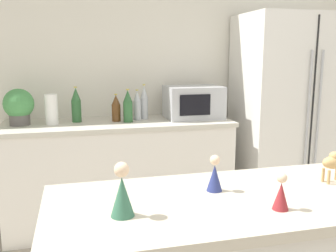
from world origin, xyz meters
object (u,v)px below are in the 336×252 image
(paper_towel_roll, at_px, (51,109))
(wise_man_figurine_crimson, at_px, (281,194))
(camel_figurine, at_px, (335,161))
(wise_man_figurine_purple, at_px, (122,193))
(back_bottle_1, at_px, (76,105))
(wise_man_figurine_blue, at_px, (215,176))
(back_bottle_3, at_px, (137,106))
(back_bottle_2, at_px, (116,108))
(back_bottle_4, at_px, (144,102))
(back_bottle_0, at_px, (128,106))
(potted_plant, at_px, (19,106))
(refrigerator, at_px, (289,115))
(microwave, at_px, (193,102))

(paper_towel_roll, xyz_separation_m, wise_man_figurine_crimson, (0.80, -2.09, 0.00))
(camel_figurine, distance_m, wise_man_figurine_purple, 0.84)
(back_bottle_1, xyz_separation_m, wise_man_figurine_blue, (0.46, -1.95, -0.01))
(back_bottle_3, bearing_deg, back_bottle_2, -174.23)
(back_bottle_2, distance_m, back_bottle_4, 0.26)
(back_bottle_0, distance_m, back_bottle_4, 0.20)
(potted_plant, bearing_deg, refrigerator, -1.97)
(wise_man_figurine_blue, distance_m, wise_man_figurine_crimson, 0.25)
(back_bottle_2, bearing_deg, back_bottle_4, 13.01)
(camel_figurine, height_order, wise_man_figurine_crimson, camel_figurine)
(camel_figurine, bearing_deg, microwave, 88.33)
(paper_towel_roll, bearing_deg, wise_man_figurine_purple, -81.29)
(back_bottle_1, xyz_separation_m, wise_man_figurine_crimson, (0.61, -2.16, -0.02))
(paper_towel_roll, relative_size, wise_man_figurine_crimson, 2.01)
(camel_figurine, bearing_deg, back_bottle_1, 115.56)
(wise_man_figurine_purple, bearing_deg, paper_towel_roll, 98.71)
(back_bottle_0, height_order, back_bottle_3, back_bottle_0)
(refrigerator, relative_size, paper_towel_roll, 7.40)
(microwave, height_order, wise_man_figurine_crimson, microwave)
(microwave, bearing_deg, refrigerator, -4.46)
(paper_towel_roll, distance_m, camel_figurine, 2.22)
(refrigerator, height_order, potted_plant, refrigerator)
(paper_towel_roll, relative_size, back_bottle_4, 0.81)
(refrigerator, height_order, back_bottle_0, refrigerator)
(camel_figurine, height_order, wise_man_figurine_blue, camel_figurine)
(potted_plant, height_order, back_bottle_0, potted_plant)
(refrigerator, xyz_separation_m, wise_man_figurine_purple, (-1.80, -1.97, 0.14))
(back_bottle_4, bearing_deg, back_bottle_0, -143.91)
(back_bottle_1, bearing_deg, camel_figurine, -64.44)
(paper_towel_roll, xyz_separation_m, microwave, (1.19, 0.02, 0.02))
(microwave, distance_m, back_bottle_0, 0.59)
(back_bottle_3, bearing_deg, back_bottle_0, -139.79)
(microwave, xyz_separation_m, camel_figurine, (-0.06, -1.93, 0.01))
(wise_man_figurine_crimson, bearing_deg, back_bottle_3, 92.79)
(back_bottle_0, height_order, camel_figurine, back_bottle_0)
(microwave, bearing_deg, potted_plant, 179.60)
(refrigerator, xyz_separation_m, microwave, (-0.91, 0.07, 0.14))
(back_bottle_0, xyz_separation_m, back_bottle_3, (0.09, 0.08, -0.01))
(paper_towel_roll, xyz_separation_m, back_bottle_1, (0.19, 0.07, 0.02))
(refrigerator, distance_m, back_bottle_4, 1.35)
(back_bottle_3, distance_m, wise_man_figurine_blue, 1.92)
(wise_man_figurine_blue, bearing_deg, back_bottle_1, 103.36)
(wise_man_figurine_blue, bearing_deg, paper_towel_roll, 109.23)
(paper_towel_roll, distance_m, back_bottle_3, 0.70)
(back_bottle_2, relative_size, back_bottle_4, 0.77)
(microwave, bearing_deg, back_bottle_2, -179.85)
(back_bottle_2, distance_m, wise_man_figurine_crimson, 2.13)
(back_bottle_0, relative_size, wise_man_figurine_crimson, 2.26)
(back_bottle_0, relative_size, wise_man_figurine_blue, 2.06)
(refrigerator, relative_size, wise_man_figurine_purple, 10.57)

